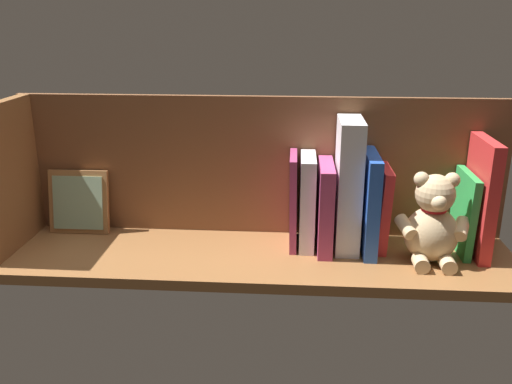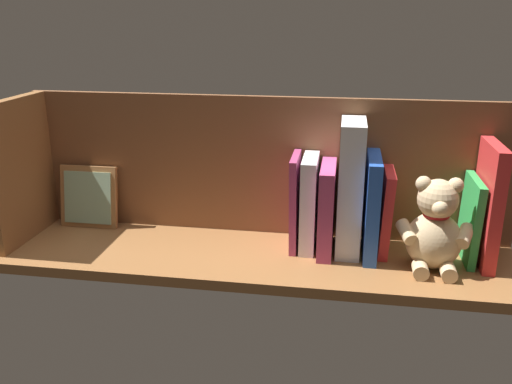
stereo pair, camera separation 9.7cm
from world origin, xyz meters
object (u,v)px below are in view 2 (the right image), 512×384
Objects in this scene: teddy_bear at (435,229)px; dictionary_thick_white at (350,188)px; book_0 at (488,204)px; picture_frame_leaning at (89,197)px.

teddy_bear is 18.68cm from dictionary_thick_white.
dictionary_thick_white reaches higher than teddy_bear.
picture_frame_leaning is at bearing -3.45° from book_0.
book_0 is 1.69× the size of picture_frame_leaning.
teddy_bear is at bearing 160.26° from dictionary_thick_white.
dictionary_thick_white reaches higher than picture_frame_leaning.
picture_frame_leaning is (77.65, -10.31, -1.11)cm from teddy_bear.
dictionary_thick_white is at bearing -18.58° from teddy_bear.
book_0 is at bearing 176.55° from picture_frame_leaning.
dictionary_thick_white reaches higher than book_0.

